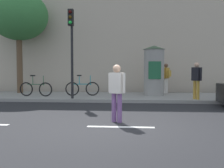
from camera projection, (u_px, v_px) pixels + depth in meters
ground_plane at (121, 127)px, 7.05m from camera, size 80.00×80.00×0.00m
sidewalk_curb at (127, 97)px, 14.01m from camera, size 36.00×4.00×0.15m
lane_markings at (121, 127)px, 7.05m from camera, size 25.80×0.16×0.01m
building_backdrop at (129, 34)px, 18.76m from camera, size 36.00×5.00×8.12m
traffic_light at (71, 39)px, 12.31m from camera, size 0.24×0.45×4.14m
poster_column at (154, 70)px, 13.92m from camera, size 1.16×1.16×2.63m
street_tree at (19, 16)px, 15.39m from camera, size 3.38×3.38×5.95m
pedestrian_in_red_top at (117, 89)px, 7.66m from camera, size 0.51×0.40×1.67m
pedestrian_with_backpack at (196, 78)px, 12.16m from camera, size 0.42×0.54×1.71m
pedestrian_tallest at (166, 76)px, 15.22m from camera, size 0.51×0.52×1.72m
bicycle_leaning at (82, 88)px, 13.84m from camera, size 1.75×0.36×1.09m
bicycle_upright at (36, 89)px, 13.58m from camera, size 1.77×0.20×1.09m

